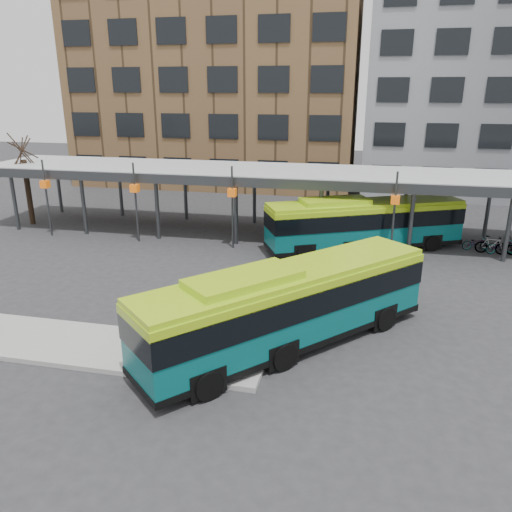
{
  "coord_description": "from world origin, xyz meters",
  "views": [
    {
      "loc": [
        4.36,
        -17.42,
        8.98
      ],
      "look_at": [
        -0.2,
        3.28,
        1.8
      ],
      "focal_mm": 35.0,
      "sensor_mm": 36.0,
      "label": 1
    }
  ],
  "objects": [
    {
      "name": "boarding_island",
      "position": [
        -5.5,
        -3.0,
        0.09
      ],
      "size": [
        14.0,
        3.0,
        0.18
      ],
      "primitive_type": "cube",
      "color": "gray",
      "rests_on": "ground"
    },
    {
      "name": "ground",
      "position": [
        0.0,
        0.0,
        0.0
      ],
      "size": [
        120.0,
        120.0,
        0.0
      ],
      "primitive_type": "plane",
      "color": "#28282B",
      "rests_on": "ground"
    },
    {
      "name": "tree",
      "position": [
        -18.0,
        12.0,
        2.43
      ],
      "size": [
        1.64,
        1.64,
        5.6
      ],
      "color": "black",
      "rests_on": "ground"
    },
    {
      "name": "canopy",
      "position": [
        -0.06,
        12.87,
        3.91
      ],
      "size": [
        40.0,
        6.53,
        4.8
      ],
      "color": "#999B9E",
      "rests_on": "ground"
    },
    {
      "name": "building_grey",
      "position": [
        16.0,
        32.0,
        10.0
      ],
      "size": [
        24.0,
        14.0,
        20.0
      ],
      "primitive_type": "cube",
      "color": "slate",
      "rests_on": "ground"
    },
    {
      "name": "building_brick",
      "position": [
        -10.0,
        32.0,
        11.0
      ],
      "size": [
        26.0,
        14.0,
        22.0
      ],
      "primitive_type": "cube",
      "color": "brown",
      "rests_on": "ground"
    },
    {
      "name": "bus_rear",
      "position": [
        4.45,
        10.92,
        1.63
      ],
      "size": [
        11.25,
        7.09,
        3.12
      ],
      "rotation": [
        0.0,
        0.0,
        0.45
      ],
      "color": "#075456",
      "rests_on": "ground"
    },
    {
      "name": "bike_rack",
      "position": [
        12.22,
        11.91,
        0.47
      ],
      "size": [
        4.08,
        1.48,
        1.05
      ],
      "color": "slate",
      "rests_on": "ground"
    },
    {
      "name": "bus_front",
      "position": [
        1.99,
        -1.33,
        1.67
      ],
      "size": [
        9.62,
        10.25,
        3.2
      ],
      "rotation": [
        0.0,
        0.0,
        0.83
      ],
      "color": "#075456",
      "rests_on": "ground"
    }
  ]
}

